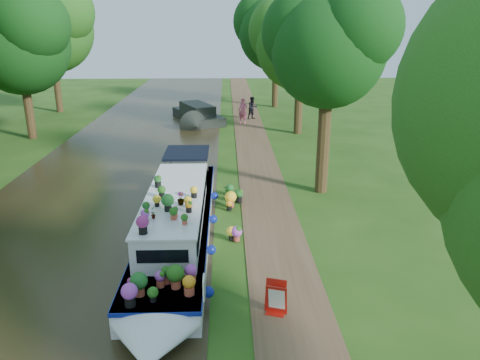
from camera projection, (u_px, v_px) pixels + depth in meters
name	position (u px, v px, depth m)	size (l,w,h in m)	color
ground	(240.00, 218.00, 18.50)	(100.00, 100.00, 0.00)	#204511
canal_water	(87.00, 220.00, 18.33)	(10.00, 100.00, 0.02)	black
towpath	(270.00, 217.00, 18.53)	(2.20, 100.00, 0.03)	#4E3924
plant_boat	(176.00, 222.00, 15.99)	(2.29, 13.52, 2.27)	silver
tree_near_overhang	(329.00, 42.00, 19.41)	(5.52, 5.28, 8.99)	#322310
tree_near_mid	(301.00, 38.00, 30.88)	(6.90, 6.60, 9.40)	#322310
tree_near_far	(276.00, 27.00, 41.10)	(7.59, 7.26, 10.30)	#322310
tree_far_c	(19.00, 37.00, 29.39)	(7.13, 6.82, 9.59)	#322310
tree_far_d	(50.00, 23.00, 38.56)	(8.05, 7.70, 10.85)	#322310
second_boat	(197.00, 115.00, 36.47)	(4.53, 7.78, 1.41)	black
sandwich_board	(276.00, 299.00, 12.27)	(0.59, 0.59, 0.89)	red
pedestrian_pink	(243.00, 111.00, 35.68)	(0.70, 0.46, 1.92)	#E55E90
pedestrian_dark	(253.00, 108.00, 37.32)	(0.86, 0.67, 1.78)	black
verge_plant	(229.00, 189.00, 21.03)	(0.42, 0.37, 0.47)	#276C20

